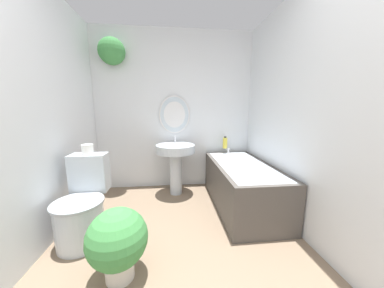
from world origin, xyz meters
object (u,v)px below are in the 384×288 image
(toilet, at_px, (83,207))
(toilet_paper_roll, at_px, (88,149))
(bathtub, at_px, (242,184))
(shampoo_bottle, at_px, (225,143))
(potted_plant, at_px, (118,240))
(pedestal_sink, at_px, (176,158))

(toilet, distance_m, toilet_paper_roll, 0.56)
(toilet, relative_size, bathtub, 0.55)
(shampoo_bottle, relative_size, potted_plant, 0.35)
(toilet, distance_m, pedestal_sink, 1.31)
(shampoo_bottle, relative_size, toilet_paper_roll, 1.71)
(toilet_paper_roll, bearing_deg, toilet, -90.00)
(bathtub, height_order, toilet_paper_roll, toilet_paper_roll)
(toilet, distance_m, shampoo_bottle, 2.06)
(toilet, height_order, toilet_paper_roll, toilet_paper_roll)
(shampoo_bottle, bearing_deg, pedestal_sink, -166.04)
(toilet_paper_roll, bearing_deg, shampoo_bottle, 27.90)
(pedestal_sink, distance_m, shampoo_bottle, 0.82)
(toilet, distance_m, bathtub, 1.80)
(pedestal_sink, xyz_separation_m, bathtub, (0.83, -0.45, -0.26))
(pedestal_sink, height_order, potted_plant, pedestal_sink)
(pedestal_sink, distance_m, toilet_paper_roll, 1.18)
(toilet, height_order, shampoo_bottle, shampoo_bottle)
(shampoo_bottle, xyz_separation_m, potted_plant, (-1.23, -1.62, -0.41))
(toilet, bearing_deg, potted_plant, -48.43)
(pedestal_sink, xyz_separation_m, shampoo_bottle, (0.78, 0.19, 0.17))
(toilet, relative_size, toilet_paper_roll, 7.13)
(toilet, bearing_deg, pedestal_sink, 45.45)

